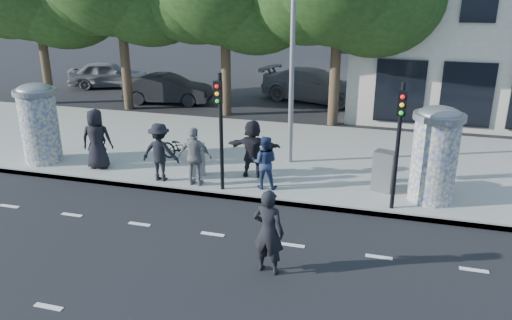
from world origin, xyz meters
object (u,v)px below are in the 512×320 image
(ped_f, at_px, (253,149))
(car_right, at_px, (315,85))
(traffic_pole_far, at_px, (399,134))
(ad_column_left, at_px, (39,121))
(street_lamp, at_px, (293,19))
(cabinet_right, at_px, (384,171))
(ped_b, at_px, (96,141))
(ad_column_right, at_px, (435,152))
(bicycle, at_px, (182,148))
(traffic_pole_near, at_px, (220,121))
(man_road, at_px, (268,232))
(ped_a, at_px, (97,139))
(ped_c, at_px, (265,162))
(car_mid, at_px, (168,89))
(ped_e, at_px, (195,157))
(ped_d, at_px, (160,152))
(cabinet_left, at_px, (197,160))
(car_left, at_px, (109,74))

(ped_f, xyz_separation_m, car_right, (-0.00, 11.62, -0.22))
(traffic_pole_far, bearing_deg, ad_column_left, 176.45)
(traffic_pole_far, distance_m, street_lamp, 5.12)
(ped_f, distance_m, cabinet_right, 3.95)
(street_lamp, relative_size, ped_b, 4.52)
(ad_column_right, relative_size, traffic_pole_far, 0.78)
(ped_b, bearing_deg, bicycle, -168.22)
(traffic_pole_near, height_order, cabinet_right, traffic_pole_near)
(street_lamp, xyz_separation_m, man_road, (0.93, -6.47, -3.85))
(ped_a, distance_m, man_road, 8.02)
(street_lamp, bearing_deg, man_road, -81.83)
(street_lamp, relative_size, ped_c, 5.08)
(car_mid, bearing_deg, ad_column_right, -134.18)
(ped_e, bearing_deg, ad_column_right, -173.66)
(ped_b, xyz_separation_m, car_mid, (-2.00, 9.62, -0.30))
(ped_d, bearing_deg, ped_f, -160.85)
(ad_column_left, distance_m, ped_f, 7.21)
(cabinet_left, relative_size, cabinet_right, 0.86)
(traffic_pole_far, height_order, cabinet_right, traffic_pole_far)
(ped_b, distance_m, man_road, 8.13)
(traffic_pole_far, distance_m, ped_e, 5.80)
(street_lamp, xyz_separation_m, ped_f, (-0.83, -1.55, -3.74))
(traffic_pole_near, relative_size, car_right, 0.60)
(ped_e, relative_size, car_mid, 0.39)
(ped_f, height_order, cabinet_right, ped_f)
(ped_e, bearing_deg, car_mid, -61.03)
(ped_d, xyz_separation_m, cabinet_right, (6.55, 0.97, -0.30))
(street_lamp, relative_size, ped_f, 4.44)
(ped_c, bearing_deg, ped_d, -1.72)
(ped_f, distance_m, cabinet_left, 1.77)
(car_mid, bearing_deg, car_left, 54.39)
(ped_a, relative_size, car_left, 0.44)
(street_lamp, distance_m, ped_a, 7.24)
(traffic_pole_far, distance_m, cabinet_right, 1.94)
(ad_column_right, xyz_separation_m, street_lamp, (-4.40, 1.93, 3.26))
(ad_column_left, relative_size, street_lamp, 0.33)
(car_left, bearing_deg, traffic_pole_near, -160.04)
(ped_c, bearing_deg, car_left, -50.83)
(ad_column_right, xyz_separation_m, man_road, (-3.47, -4.54, -0.59))
(ad_column_right, relative_size, man_road, 1.40)
(traffic_pole_near, distance_m, ped_a, 4.63)
(ped_a, bearing_deg, car_right, -128.59)
(ad_column_right, distance_m, car_right, 13.11)
(man_road, xyz_separation_m, car_left, (-14.01, 16.80, -0.18))
(street_lamp, relative_size, ped_a, 4.09)
(bicycle, bearing_deg, ped_e, -134.80)
(cabinet_right, bearing_deg, bicycle, -169.56)
(street_lamp, relative_size, car_left, 1.78)
(ped_a, bearing_deg, car_mid, -94.19)
(street_lamp, xyz_separation_m, ped_d, (-3.44, -2.60, -3.75))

